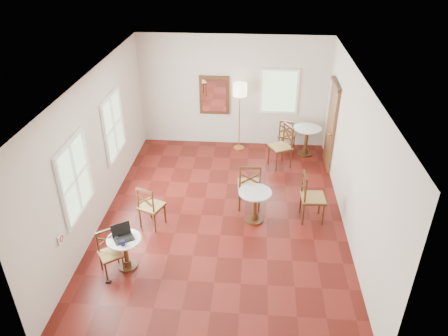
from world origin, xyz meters
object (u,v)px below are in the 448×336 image
Objects in this scene: cafe_table_back at (306,138)px; floor_lamp at (240,94)px; cafe_table_mid at (255,203)px; chair_near_a at (151,206)px; cafe_table_near at (125,250)px; chair_back_a at (287,135)px; water_glass at (116,239)px; chair_back_b at (281,146)px; chair_mid_b at (312,197)px; power_adapter at (108,282)px; chair_mid_a at (249,185)px; laptop at (122,235)px; mouse at (115,236)px; chair_near_b at (110,253)px; navy_mug at (123,243)px.

cafe_table_back is 0.41× the size of floor_lamp.
cafe_table_mid is 0.74× the size of chair_near_a.
chair_back_a reaches higher than cafe_table_near.
chair_back_b is at bearing 53.50° from water_glass.
chair_back_b is (-0.52, 2.24, 0.00)m from chair_mid_b.
chair_back_a is 10.36× the size of power_adapter.
cafe_table_back is 2.93m from chair_mid_a.
laptop is at bearing 59.99° from water_glass.
mouse is at bearing 117.36° from water_glass.
chair_mid_b is (1.15, 0.15, 0.09)m from cafe_table_mid.
chair_back_b is at bearing 17.52° from chair_near_b.
chair_mid_a is 1.33m from chair_mid_b.
chair_back_a is 2.09× the size of laptop.
floor_lamp is at bearing 68.89° from water_glass.
power_adapter is at bearing -117.62° from cafe_table_near.
cafe_table_back is at bearing 52.23° from cafe_table_near.
cafe_table_mid is 0.39× the size of floor_lamp.
chair_mid_a is at bearing -49.05° from chair_back_b.
water_glass is at bearing -52.67° from mouse.
chair_back_a is (-0.33, 3.11, -0.08)m from chair_mid_b.
cafe_table_near is 4.88m from chair_back_b.
chair_near_b is at bearing 172.55° from navy_mug.
chair_mid_a is 2.92m from chair_back_a.
cafe_table_near is at bearing -89.76° from laptop.
cafe_table_near reaches higher than power_adapter.
power_adapter is at bearing 75.05° from chair_back_a.
power_adapter is at bearing 117.33° from chair_mid_b.
chair_back_a is at bearing 58.59° from navy_mug.
chair_mid_a reaches higher than power_adapter.
floor_lamp is 4.26× the size of laptop.
chair_near_b reaches higher than cafe_table_near.
cafe_table_back is 5.90m from mouse.
chair_mid_a is 9.25× the size of navy_mug.
mouse is (-3.73, -4.57, 0.18)m from cafe_table_back.
chair_back_b is (2.88, 3.94, 0.15)m from cafe_table_near.
laptop is at bearing 67.30° from power_adapter.
laptop is at bearing -63.99° from chair_back_b.
floor_lamp reaches higher than navy_mug.
power_adapter is (-0.12, -0.34, -0.67)m from water_glass.
cafe_table_near is 0.30m from laptop.
cafe_table_back is at bearing -112.64° from chair_near_a.
cafe_table_mid reaches higher than power_adapter.
chair_mid_a is 3.05m from navy_mug.
chair_near_b is 5.94m from chair_back_a.
chair_mid_a is at bearing 71.66° from chair_mid_b.
chair_near_a is at bearing 83.79° from navy_mug.
floor_lamp is at bearing 35.94° from laptop.
laptop is 3.66× the size of navy_mug.
chair_back_b is (3.11, 4.07, 0.13)m from chair_near_b.
cafe_table_near is 3.81m from chair_mid_b.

